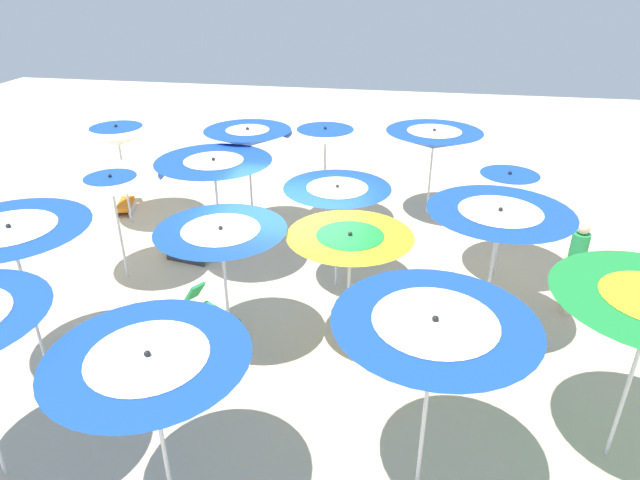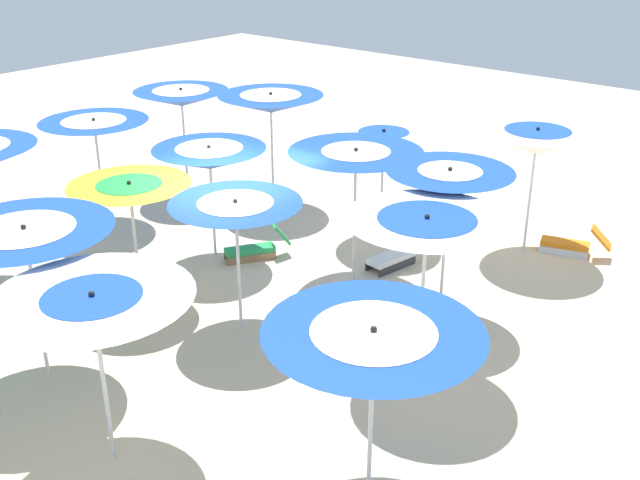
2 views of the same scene
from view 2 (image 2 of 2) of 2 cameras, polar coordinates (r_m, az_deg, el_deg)
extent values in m
cube|color=beige|center=(13.08, -6.88, -4.01)|extent=(39.55, 39.55, 0.04)
cylinder|color=silver|center=(8.31, 3.80, -13.96)|extent=(0.05, 0.05, 1.97)
cone|color=#1947B2|center=(7.75, 3.99, -8.22)|extent=(2.28, 2.28, 0.43)
cone|color=white|center=(7.69, 4.01, -7.60)|extent=(1.28, 1.28, 0.24)
sphere|color=black|center=(7.62, 4.05, -6.68)|extent=(0.07, 0.07, 0.07)
cylinder|color=silver|center=(10.40, 7.63, -4.85)|extent=(0.05, 0.05, 2.21)
cone|color=white|center=(9.92, 7.98, 0.74)|extent=(2.19, 2.19, 0.32)
cone|color=#1947B2|center=(9.89, 8.00, 1.12)|extent=(1.29, 1.29, 0.19)
sphere|color=black|center=(9.85, 8.04, 1.75)|extent=(0.07, 0.07, 0.07)
cylinder|color=silver|center=(11.93, 9.29, -0.87)|extent=(0.05, 0.05, 2.26)
cone|color=#1947B2|center=(11.51, 9.66, 4.24)|extent=(1.93, 1.93, 0.38)
cone|color=white|center=(11.48, 9.69, 4.71)|extent=(0.96, 0.96, 0.19)
sphere|color=black|center=(11.44, 9.73, 5.27)|extent=(0.07, 0.07, 0.07)
cylinder|color=silver|center=(14.54, 15.44, 2.99)|extent=(0.05, 0.05, 2.16)
cone|color=white|center=(14.21, 15.92, 7.06)|extent=(2.18, 2.18, 0.44)
cone|color=#1947B2|center=(14.18, 15.97, 7.48)|extent=(1.17, 1.17, 0.24)
sphere|color=black|center=(14.14, 16.03, 8.03)|extent=(0.07, 0.07, 0.07)
cylinder|color=silver|center=(9.21, -15.85, -10.63)|extent=(0.05, 0.05, 1.98)
cone|color=white|center=(8.71, -16.58, -5.23)|extent=(2.25, 2.25, 0.40)
cone|color=#1947B2|center=(8.65, -16.67, -4.60)|extent=(1.10, 1.10, 0.19)
sphere|color=black|center=(8.60, -16.76, -3.89)|extent=(0.07, 0.07, 0.07)
cylinder|color=silver|center=(11.57, -6.12, -2.40)|extent=(0.05, 0.05, 1.93)
cone|color=#1947B2|center=(11.18, -6.33, 2.05)|extent=(1.97, 1.97, 0.31)
cone|color=white|center=(11.15, -6.35, 2.39)|extent=(1.12, 1.12, 0.18)
sphere|color=black|center=(11.11, -6.37, 2.93)|extent=(0.07, 0.07, 0.07)
cylinder|color=silver|center=(12.98, 2.60, 1.38)|extent=(0.05, 0.05, 2.19)
cone|color=#1947B2|center=(12.60, 2.69, 5.99)|extent=(2.25, 2.25, 0.31)
cone|color=white|center=(12.57, 2.70, 6.35)|extent=(1.15, 1.15, 0.16)
sphere|color=black|center=(12.54, 2.71, 6.79)|extent=(0.07, 0.07, 0.07)
cylinder|color=silver|center=(14.76, 4.65, 3.69)|extent=(0.05, 0.05, 1.96)
cone|color=white|center=(14.45, 4.78, 7.33)|extent=(2.00, 2.00, 0.40)
cone|color=#1947B2|center=(14.42, 4.79, 7.74)|extent=(0.97, 0.97, 0.19)
sphere|color=black|center=(14.38, 4.81, 8.19)|extent=(0.07, 0.07, 0.07)
cylinder|color=silver|center=(10.89, -20.37, -5.15)|extent=(0.05, 0.05, 2.12)
cone|color=#1947B2|center=(10.44, -21.20, -0.05)|extent=(2.28, 2.28, 0.33)
cone|color=white|center=(10.41, -21.26, 0.33)|extent=(1.30, 1.30, 0.18)
sphere|color=black|center=(10.37, -21.36, 0.92)|extent=(0.07, 0.07, 0.07)
cylinder|color=silver|center=(12.63, -13.62, -0.69)|extent=(0.05, 0.05, 1.91)
cone|color=yellow|center=(12.27, -14.04, 3.36)|extent=(1.93, 1.93, 0.33)
cone|color=#1E8C38|center=(12.24, -14.08, 3.72)|extent=(1.03, 1.03, 0.18)
sphere|color=black|center=(12.20, -14.13, 4.21)|extent=(0.07, 0.07, 0.07)
cylinder|color=silver|center=(13.93, -8.04, 2.24)|extent=(0.05, 0.05, 1.95)
cone|color=#1947B2|center=(13.60, -8.27, 6.05)|extent=(2.02, 2.02, 0.38)
cone|color=white|center=(13.57, -8.29, 6.39)|extent=(1.19, 1.19, 0.23)
sphere|color=black|center=(13.53, -8.33, 6.94)|extent=(0.07, 0.07, 0.07)
cylinder|color=silver|center=(16.35, -3.60, 6.31)|extent=(0.05, 0.05, 2.25)
cone|color=#1947B2|center=(16.05, -3.70, 10.15)|extent=(2.21, 2.21, 0.38)
cone|color=white|center=(16.03, -3.71, 10.44)|extent=(1.28, 1.28, 0.22)
sphere|color=black|center=(16.00, -3.72, 10.91)|extent=(0.07, 0.07, 0.07)
cylinder|color=silver|center=(16.03, -16.13, 4.57)|extent=(0.05, 0.05, 2.01)
cone|color=#1947B2|center=(15.74, -16.54, 8.02)|extent=(2.13, 2.13, 0.30)
cone|color=white|center=(15.72, -16.57, 8.26)|extent=(1.26, 1.26, 0.18)
sphere|color=black|center=(15.69, -16.62, 8.66)|extent=(0.07, 0.07, 0.07)
cylinder|color=silver|center=(17.25, -10.08, 6.85)|extent=(0.05, 0.05, 2.20)
cone|color=#1947B2|center=(16.96, -10.35, 10.40)|extent=(2.05, 2.05, 0.35)
cone|color=white|center=(16.95, -10.37, 10.65)|extent=(1.23, 1.23, 0.21)
sphere|color=black|center=(16.92, -10.40, 11.08)|extent=(0.07, 0.07, 0.07)
cube|color=#333338|center=(13.78, 5.82, -2.00)|extent=(0.91, 0.19, 0.14)
cube|color=#333338|center=(14.00, 4.80, -1.52)|extent=(0.91, 0.19, 0.14)
cube|color=white|center=(13.84, 5.32, -1.31)|extent=(0.96, 0.50, 0.10)
cube|color=white|center=(14.14, 7.07, 0.27)|extent=(0.37, 0.40, 0.43)
cube|color=silver|center=(14.96, 17.76, -0.92)|extent=(0.30, 0.85, 0.14)
cube|color=silver|center=(15.26, 17.90, -0.44)|extent=(0.30, 0.85, 0.14)
cube|color=orange|center=(15.06, 17.89, -0.26)|extent=(0.57, 0.93, 0.10)
cube|color=orange|center=(14.95, 20.34, 0.16)|extent=(0.43, 0.48, 0.39)
cube|color=olive|center=(14.07, -5.13, -1.41)|extent=(0.81, 0.51, 0.14)
cube|color=olive|center=(14.32, -5.40, -0.94)|extent=(0.81, 0.51, 0.14)
cube|color=green|center=(14.14, -5.29, -0.73)|extent=(0.94, 0.72, 0.10)
cube|color=green|center=(14.18, -2.95, 0.48)|extent=(0.43, 0.41, 0.42)
camera|label=1|loc=(17.83, -33.21, 19.37)|focal=31.10mm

